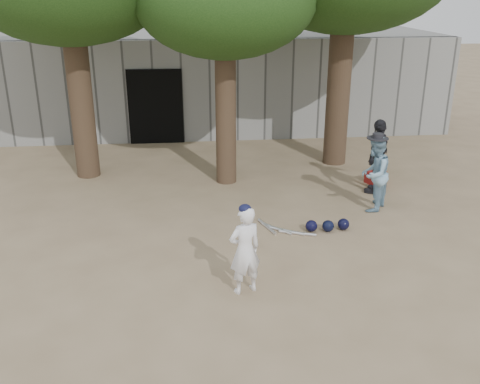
{
  "coord_description": "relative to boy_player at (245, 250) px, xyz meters",
  "views": [
    {
      "loc": [
        -0.33,
        -7.99,
        4.45
      ],
      "look_at": [
        0.6,
        1.0,
        0.95
      ],
      "focal_mm": 40.0,
      "sensor_mm": 36.0,
      "label": 1
    }
  ],
  "objects": [
    {
      "name": "red_bag",
      "position": [
        3.67,
        4.54,
        -0.56
      ],
      "size": [
        0.51,
        0.45,
        0.3
      ],
      "primitive_type": "cube",
      "rotation": [
        0.0,
        0.0,
        0.37
      ],
      "color": "maroon",
      "rests_on": "ground"
    },
    {
      "name": "ground",
      "position": [
        -0.48,
        0.83,
        -0.71
      ],
      "size": [
        70.0,
        70.0,
        0.0
      ],
      "primitive_type": "plane",
      "color": "#937C5E",
      "rests_on": "ground"
    },
    {
      "name": "spectator_blue",
      "position": [
        3.04,
        2.97,
        0.08
      ],
      "size": [
        0.95,
        0.98,
        1.59
      ],
      "primitive_type": "imported",
      "rotation": [
        0.0,
        0.0,
        4.07
      ],
      "color": "#7BA4BF",
      "rests_on": "ground"
    },
    {
      "name": "back_building",
      "position": [
        -0.49,
        11.16,
        0.79
      ],
      "size": [
        16.0,
        5.24,
        3.0
      ],
      "color": "gray",
      "rests_on": "ground"
    },
    {
      "name": "bat_pile",
      "position": [
        0.96,
        2.09,
        -0.69
      ],
      "size": [
        1.03,
        0.86,
        0.06
      ],
      "color": "silver",
      "rests_on": "ground"
    },
    {
      "name": "spectator_dark",
      "position": [
        3.46,
        3.95,
        0.14
      ],
      "size": [
        0.95,
        1.04,
        1.71
      ],
      "primitive_type": "imported",
      "rotation": [
        0.0,
        0.0,
        4.03
      ],
      "color": "black",
      "rests_on": "ground"
    },
    {
      "name": "helmet_row",
      "position": [
        1.84,
        2.01,
        -0.6
      ],
      "size": [
        0.87,
        0.28,
        0.23
      ],
      "color": "black",
      "rests_on": "ground"
    },
    {
      "name": "boy_player",
      "position": [
        0.0,
        0.0,
        0.0
      ],
      "size": [
        0.61,
        0.5,
        1.43
      ],
      "primitive_type": "imported",
      "rotation": [
        0.0,
        0.0,
        3.5
      ],
      "color": "white",
      "rests_on": "ground"
    }
  ]
}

